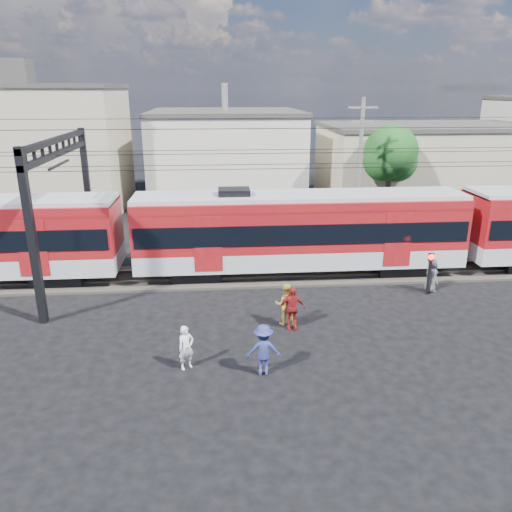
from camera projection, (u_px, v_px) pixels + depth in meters
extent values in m
plane|color=black|center=(303.00, 355.00, 17.69)|extent=(120.00, 120.00, 0.00)
cube|color=#2D2823|center=(276.00, 274.00, 25.22)|extent=(70.00, 3.40, 0.12)
cube|color=#59544C|center=(278.00, 277.00, 24.48)|extent=(70.00, 0.12, 0.12)
cube|color=#59544C|center=(274.00, 267.00, 25.89)|extent=(70.00, 0.12, 0.12)
cube|color=black|center=(61.00, 275.00, 24.32)|extent=(2.40, 2.20, 0.70)
cube|color=black|center=(197.00, 271.00, 24.82)|extent=(2.40, 2.20, 0.70)
cube|color=black|center=(397.00, 266.00, 25.61)|extent=(2.40, 2.20, 0.70)
cube|color=#AAADB2|center=(299.00, 253.00, 24.96)|extent=(16.00, 3.00, 0.90)
cube|color=maroon|center=(300.00, 221.00, 24.44)|extent=(16.00, 3.00, 2.40)
cube|color=black|center=(299.00, 226.00, 24.52)|extent=(15.68, 3.08, 0.95)
cube|color=#AAADB2|center=(300.00, 196.00, 24.04)|extent=(16.00, 2.60, 0.25)
cube|color=black|center=(32.00, 239.00, 19.10)|extent=(0.30, 0.30, 7.00)
cube|color=black|center=(88.00, 193.00, 27.60)|extent=(0.30, 0.30, 7.00)
cube|color=black|center=(56.00, 140.00, 22.30)|extent=(0.25, 9.30, 0.25)
cube|color=black|center=(58.00, 154.00, 22.49)|extent=(0.25, 9.30, 0.25)
cylinder|color=black|center=(279.00, 169.00, 22.82)|extent=(70.00, 0.03, 0.03)
cylinder|color=black|center=(276.00, 164.00, 24.15)|extent=(70.00, 0.03, 0.03)
cylinder|color=black|center=(279.00, 153.00, 22.60)|extent=(70.00, 0.03, 0.03)
cylinder|color=black|center=(276.00, 150.00, 23.92)|extent=(70.00, 0.03, 0.03)
cylinder|color=black|center=(289.00, 128.00, 19.54)|extent=(70.00, 0.03, 0.03)
cylinder|color=black|center=(270.00, 118.00, 26.15)|extent=(70.00, 0.03, 0.03)
cube|color=tan|center=(28.00, 151.00, 37.60)|extent=(14.00, 10.00, 9.00)
cube|color=#3F3D3A|center=(18.00, 86.00, 36.11)|extent=(14.28, 10.20, 0.30)
cube|color=beige|center=(226.00, 157.00, 41.91)|extent=(12.00, 12.00, 7.00)
cube|color=#3F3D3A|center=(225.00, 112.00, 40.75)|extent=(12.24, 12.24, 0.30)
cube|color=tan|center=(424.00, 166.00, 40.48)|extent=(16.00, 10.00, 6.00)
cube|color=#3F3D3A|center=(428.00, 126.00, 39.47)|extent=(16.32, 10.20, 0.30)
cylinder|color=slate|center=(359.00, 169.00, 30.96)|extent=(0.24, 0.24, 8.50)
cube|color=slate|center=(363.00, 108.00, 29.79)|extent=(1.80, 0.12, 0.12)
cube|color=slate|center=(362.00, 121.00, 30.05)|extent=(1.40, 0.12, 0.12)
cylinder|color=#382619|center=(387.00, 195.00, 34.76)|extent=(0.36, 0.36, 3.92)
sphere|color=#144716|center=(391.00, 152.00, 33.82)|extent=(3.64, 3.64, 3.64)
sphere|color=#144716|center=(397.00, 161.00, 34.37)|extent=(2.80, 2.80, 2.80)
imported|color=white|center=(186.00, 348.00, 16.66)|extent=(0.67, 0.61, 1.55)
imported|color=gold|center=(286.00, 304.00, 19.78)|extent=(0.89, 0.72, 1.73)
imported|color=navy|center=(263.00, 350.00, 16.28)|extent=(1.16, 0.69, 1.77)
imported|color=maroon|center=(292.00, 308.00, 19.38)|extent=(1.05, 0.48, 1.77)
imported|color=#515156|center=(431.00, 275.00, 23.02)|extent=(0.67, 0.87, 1.59)
cylinder|color=black|center=(429.00, 275.00, 22.66)|extent=(0.12, 0.12, 1.86)
sphere|color=#FF140C|center=(431.00, 257.00, 22.38)|extent=(0.29, 0.29, 0.29)
cube|color=black|center=(431.00, 257.00, 22.38)|extent=(0.26, 0.06, 0.36)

